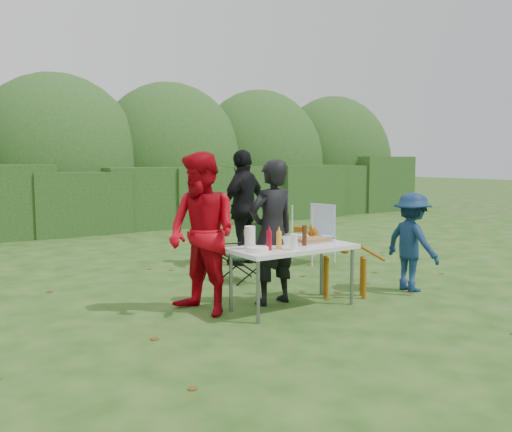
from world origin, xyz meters
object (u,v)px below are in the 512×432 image
person_black_puffy (244,207)px  child (412,242)px  person_cook (272,232)px  camping_chair (244,253)px  mustard_bottle (279,240)px  dog (345,262)px  beer_bottle (304,235)px  folding_table (293,251)px  lawn_chair (313,233)px  paper_towel_roll (250,238)px  person_red_jacket (202,234)px  ketchup_bottle (269,240)px

person_black_puffy → child: 2.95m
person_cook → child: bearing=163.2°
camping_chair → mustard_bottle: (-0.53, -1.56, 0.42)m
person_black_puffy → child: bearing=84.9°
dog → beer_bottle: (-0.73, -0.09, 0.41)m
person_cook → child: (1.93, -0.50, -0.22)m
dog → camping_chair: 1.57m
folding_table → mustard_bottle: size_ratio=7.50×
lawn_chair → paper_towel_roll: size_ratio=3.82×
dog → camping_chair: dog is taller
person_cook → paper_towel_roll: person_cook is taller
beer_bottle → person_cook: bearing=122.3°
person_black_puffy → folding_table: bearing=47.3°
person_black_puffy → camping_chair: size_ratio=2.27×
mustard_bottle → dog: bearing=5.8°
dog → camping_chair: (-0.59, 1.45, -0.03)m
person_red_jacket → beer_bottle: bearing=52.7°
person_red_jacket → paper_towel_roll: (0.46, -0.28, -0.05)m
beer_bottle → folding_table: bearing=160.4°
lawn_chair → mustard_bottle: size_ratio=4.97×
child → paper_towel_roll: child is taller
beer_bottle → paper_towel_roll: size_ratio=0.92×
ketchup_bottle → beer_bottle: bearing=4.1°
dog → paper_towel_roll: size_ratio=3.61×
folding_table → mustard_bottle: mustard_bottle is taller
person_red_jacket → child: size_ratio=1.40×
child → paper_towel_roll: size_ratio=5.04×
dog → camping_chair: bearing=-31.5°
camping_chair → lawn_chair: lawn_chair is taller
child → beer_bottle: child is taller
person_cook → dog: size_ratio=1.86×
person_black_puffy → child: person_black_puffy is taller
folding_table → person_red_jacket: bearing=158.7°
person_black_puffy → camping_chair: person_black_puffy is taller
person_cook → person_red_jacket: bearing=-7.6°
camping_chair → beer_bottle: (-0.14, -1.54, 0.44)m
person_red_jacket → folding_table: bearing=52.5°
ketchup_bottle → child: bearing=-2.9°
folding_table → camping_chair: bearing=79.6°
child → camping_chair: size_ratio=1.56×
child → dog: size_ratio=1.40×
person_red_jacket → mustard_bottle: size_ratio=9.18×
lawn_chair → person_cook: bearing=28.8°
person_black_puffy → ketchup_bottle: bearing=40.7°
camping_chair → lawn_chair: 1.85m
lawn_chair → mustard_bottle: bearing=32.1°
lawn_chair → beer_bottle: bearing=37.1°
paper_towel_roll → lawn_chair: bearing=37.4°
person_red_jacket → camping_chair: bearing=115.0°
dog → person_red_jacket: bearing=25.9°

